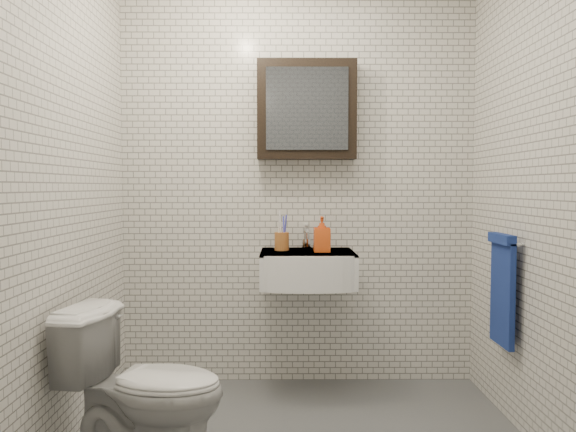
{
  "coord_description": "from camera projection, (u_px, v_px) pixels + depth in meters",
  "views": [
    {
      "loc": [
        -0.09,
        -2.52,
        1.23
      ],
      "look_at": [
        -0.07,
        0.45,
        1.08
      ],
      "focal_mm": 35.0,
      "sensor_mm": 36.0,
      "label": 1
    }
  ],
  "objects": [
    {
      "name": "towel_rail",
      "position": [
        503.0,
        285.0,
        2.9
      ],
      "size": [
        0.09,
        0.3,
        0.58
      ],
      "color": "silver",
      "rests_on": "room_shell"
    },
    {
      "name": "room_shell",
      "position": [
        304.0,
        134.0,
        2.51
      ],
      "size": [
        2.22,
        2.02,
        2.51
      ],
      "color": "silver",
      "rests_on": "ground"
    },
    {
      "name": "toilet",
      "position": [
        145.0,
        388.0,
        2.44
      ],
      "size": [
        0.75,
        0.51,
        0.71
      ],
      "primitive_type": "imported",
      "rotation": [
        0.0,
        0.0,
        1.4
      ],
      "color": "silver",
      "rests_on": "ground"
    },
    {
      "name": "faucet",
      "position": [
        306.0,
        238.0,
        3.46
      ],
      "size": [
        0.06,
        0.2,
        0.15
      ],
      "color": "silver",
      "rests_on": "washbasin"
    },
    {
      "name": "toothbrush_cup",
      "position": [
        282.0,
        240.0,
        3.37
      ],
      "size": [
        0.11,
        0.11,
        0.24
      ],
      "rotation": [
        0.0,
        0.0,
        0.39
      ],
      "color": "#9E5B27",
      "rests_on": "washbasin"
    },
    {
      "name": "washbasin",
      "position": [
        308.0,
        268.0,
        3.28
      ],
      "size": [
        0.55,
        0.5,
        0.2
      ],
      "color": "white",
      "rests_on": "room_shell"
    },
    {
      "name": "mirror_cabinet",
      "position": [
        307.0,
        110.0,
        3.42
      ],
      "size": [
        0.6,
        0.15,
        0.6
      ],
      "color": "black",
      "rests_on": "room_shell"
    },
    {
      "name": "soap_bottle",
      "position": [
        322.0,
        234.0,
        3.29
      ],
      "size": [
        0.1,
        0.1,
        0.21
      ],
      "primitive_type": "imported",
      "rotation": [
        0.0,
        0.0,
        0.02
      ],
      "color": "orange",
      "rests_on": "washbasin"
    }
  ]
}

